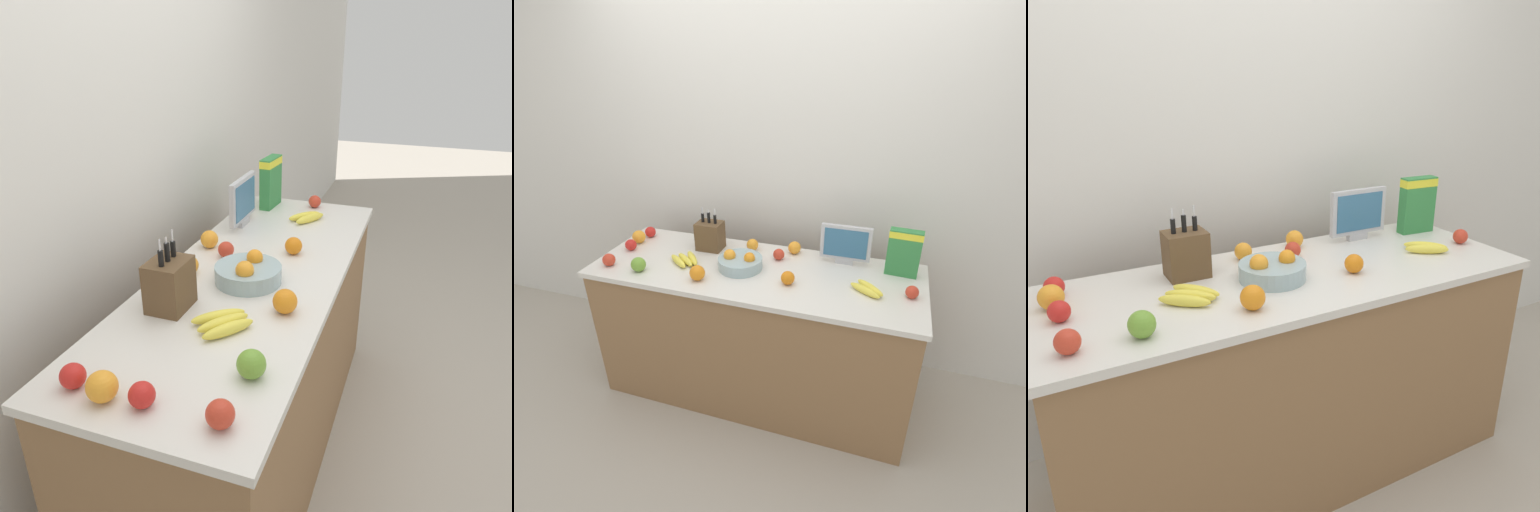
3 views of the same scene
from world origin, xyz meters
TOP-DOWN VIEW (x-y plane):
  - ground_plane at (0.00, 0.00)m, footprint 14.00×14.00m
  - wall_back at (0.00, 0.55)m, footprint 9.00×0.06m
  - counter at (0.00, 0.00)m, footprint 1.84×0.67m
  - knife_block at (-0.35, 0.17)m, footprint 0.15×0.12m
  - small_monitor at (0.46, 0.22)m, footprint 0.28×0.03m
  - cereal_box at (0.78, 0.18)m, footprint 0.18×0.07m
  - fruit_bowl at (-0.09, -0.01)m, footprint 0.25×0.25m
  - banana_bunch_left at (0.62, -0.06)m, footprint 0.19×0.17m
  - banana_bunch_right at (-0.41, -0.05)m, footprint 0.21×0.21m
  - apple_near_bananas at (0.83, -0.04)m, footprint 0.06×0.06m
  - apple_by_knife_block at (-0.80, 0.21)m, footprint 0.07×0.07m
  - apple_front at (-0.61, -0.21)m, footprint 0.08×0.08m
  - apple_rear at (0.09, 0.15)m, footprint 0.07×0.07m
  - apple_middle at (-0.80, -0.21)m, footprint 0.07×0.07m
  - apple_rightmost at (-0.80, -0.00)m, footprint 0.07×0.07m
  - orange_by_cereal at (0.16, 0.26)m, footprint 0.08×0.08m
  - orange_back_center at (0.22, -0.10)m, footprint 0.07×0.07m
  - orange_front_center at (-0.82, 0.11)m, footprint 0.08×0.08m
  - orange_near_bowl at (-0.25, -0.20)m, footprint 0.08×0.08m
  - orange_mid_left at (-0.10, 0.22)m, footprint 0.07×0.07m

SIDE VIEW (x-z plane):
  - ground_plane at x=0.00m, z-range 0.00..0.00m
  - counter at x=0.00m, z-range 0.00..0.88m
  - banana_bunch_left at x=0.62m, z-range 0.88..0.91m
  - banana_bunch_right at x=-0.41m, z-range 0.88..0.92m
  - apple_near_bananas at x=0.83m, z-range 0.88..0.94m
  - apple_rear at x=0.09m, z-range 0.88..0.94m
  - apple_rightmost at x=-0.80m, z-range 0.88..0.94m
  - apple_by_knife_block at x=-0.80m, z-range 0.88..0.95m
  - apple_middle at x=-0.80m, z-range 0.88..0.95m
  - orange_mid_left at x=-0.10m, z-range 0.88..0.95m
  - orange_back_center at x=0.22m, z-range 0.88..0.95m
  - fruit_bowl at x=-0.09m, z-range 0.86..0.97m
  - orange_by_cereal at x=0.16m, z-range 0.88..0.95m
  - apple_front at x=-0.61m, z-range 0.88..0.96m
  - orange_front_center at x=-0.82m, z-range 0.88..0.96m
  - orange_near_bowl at x=-0.25m, z-range 0.88..0.96m
  - knife_block at x=-0.35m, z-range 0.83..1.10m
  - small_monitor at x=0.46m, z-range 0.88..1.12m
  - cereal_box at x=0.78m, z-range 0.89..1.15m
  - wall_back at x=0.00m, z-range 0.00..2.60m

